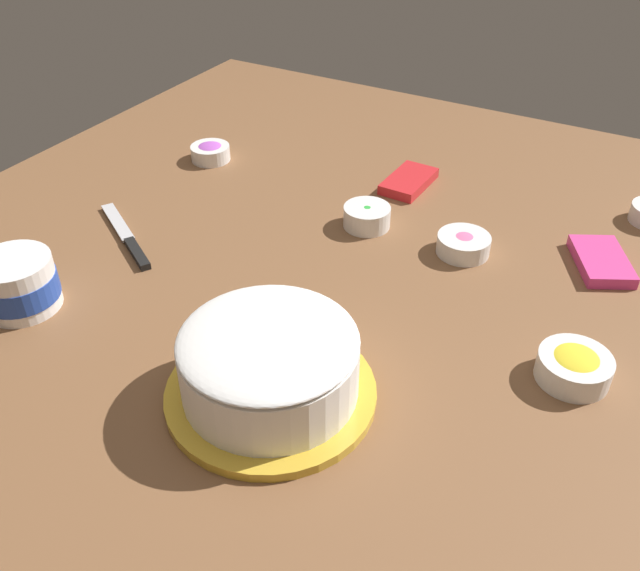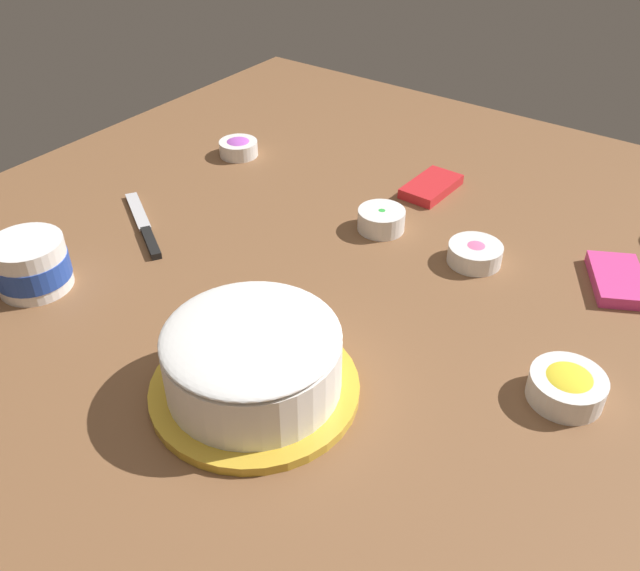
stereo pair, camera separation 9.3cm
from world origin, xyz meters
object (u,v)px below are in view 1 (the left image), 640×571
sprinkle_bowl_rainbow (210,152)px  sprinkle_bowl_pink (463,244)px  frosting_tub (18,283)px  sprinkle_bowl_green (367,216)px  spreading_knife (129,240)px  sprinkle_bowl_yellow (574,366)px  frosted_cake (270,367)px  candy_box_upper (409,181)px  candy_box_lower (601,261)px

sprinkle_bowl_rainbow → sprinkle_bowl_pink: 0.59m
frosting_tub → sprinkle_bowl_green: bearing=-37.2°
spreading_knife → sprinkle_bowl_rainbow: sprinkle_bowl_rainbow is taller
frosting_tub → sprinkle_bowl_yellow: size_ratio=1.18×
spreading_knife → frosted_cake: bearing=-114.6°
sprinkle_bowl_green → sprinkle_bowl_yellow: bearing=-117.7°
frosted_cake → spreading_knife: 0.46m
sprinkle_bowl_yellow → candy_box_upper: 0.57m
sprinkle_bowl_rainbow → sprinkle_bowl_pink: size_ratio=0.91×
sprinkle_bowl_yellow → frosting_tub: bearing=108.0°
frosted_cake → sprinkle_bowl_yellow: (0.23, -0.34, -0.03)m
sprinkle_bowl_green → spreading_knife: bearing=127.2°
frosted_cake → sprinkle_bowl_green: bearing=10.2°
spreading_knife → sprinkle_bowl_pink: bearing=-63.7°
sprinkle_bowl_pink → candy_box_lower: (0.07, -0.21, -0.01)m
candy_box_lower → candy_box_upper: (0.10, 0.39, -0.00)m
spreading_knife → sprinkle_bowl_green: sprinkle_bowl_green is taller
sprinkle_bowl_rainbow → sprinkle_bowl_pink: bearing=-97.5°
frosted_cake → candy_box_lower: (0.52, -0.32, -0.04)m
sprinkle_bowl_green → candy_box_upper: sprinkle_bowl_green is taller
frosting_tub → sprinkle_bowl_rainbow: frosting_tub is taller
candy_box_lower → candy_box_upper: same height
spreading_knife → sprinkle_bowl_yellow: size_ratio=2.14×
frosting_tub → spreading_knife: bearing=-5.2°
sprinkle_bowl_yellow → frosted_cake: bearing=124.2°
frosted_cake → sprinkle_bowl_green: size_ratio=3.26×
sprinkle_bowl_pink → candy_box_lower: 0.23m
spreading_knife → sprinkle_bowl_rainbow: size_ratio=2.58×
spreading_knife → sprinkle_bowl_green: size_ratio=2.50×
sprinkle_bowl_green → frosting_tub: bearing=142.8°
frosted_cake → candy_box_upper: (0.62, 0.07, -0.04)m
sprinkle_bowl_pink → candy_box_upper: 0.25m
sprinkle_bowl_rainbow → candy_box_upper: size_ratio=0.63×
sprinkle_bowl_pink → sprinkle_bowl_green: bearing=90.5°
sprinkle_bowl_rainbow → candy_box_lower: 0.80m
sprinkle_bowl_yellow → sprinkle_bowl_rainbow: sprinkle_bowl_yellow is taller
sprinkle_bowl_yellow → sprinkle_bowl_pink: 0.32m
sprinkle_bowl_rainbow → candy_box_upper: (0.10, -0.41, -0.01)m
frosting_tub → spreading_knife: 0.22m
sprinkle_bowl_pink → candy_box_upper: bearing=44.9°
frosted_cake → candy_box_upper: frosted_cake is taller
sprinkle_bowl_pink → spreading_knife: bearing=116.3°
sprinkle_bowl_yellow → candy_box_lower: (0.29, 0.02, -0.01)m
sprinkle_bowl_rainbow → candy_box_upper: bearing=-76.5°
sprinkle_bowl_green → candy_box_upper: size_ratio=0.65×
sprinkle_bowl_green → candy_box_upper: (0.18, -0.01, -0.01)m
sprinkle_bowl_pink → sprinkle_bowl_green: (-0.00, 0.18, 0.00)m
sprinkle_bowl_yellow → sprinkle_bowl_pink: size_ratio=1.10×
sprinkle_bowl_rainbow → sprinkle_bowl_green: sprinkle_bowl_green is taller
spreading_knife → candy_box_upper: 0.55m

